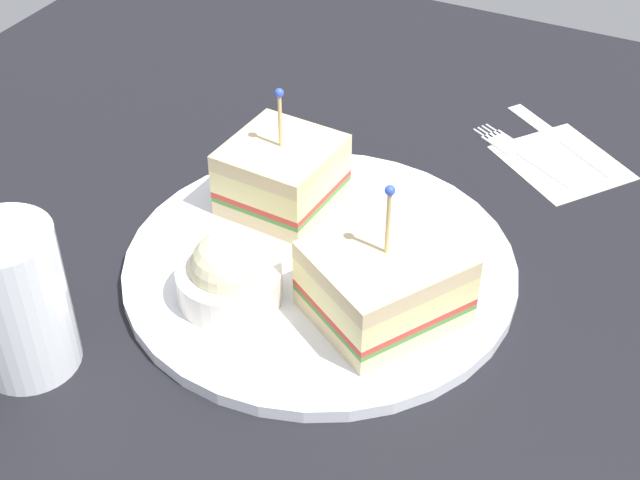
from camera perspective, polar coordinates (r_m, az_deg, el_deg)
The scene contains 9 objects.
ground_plane at distance 69.76cm, azimuth 0.00°, elevation -2.57°, with size 98.20×98.20×2.00cm, color black.
plate at distance 68.77cm, azimuth 0.00°, elevation -1.63°, with size 29.37×29.37×1.02cm, color white.
sandwich_half_front at distance 72.60cm, azimuth -2.39°, elevation 4.08°, with size 8.53×8.78×10.48cm.
sandwich_half_back at distance 62.61cm, azimuth 4.03°, elevation -2.65°, with size 12.21×12.57×10.82cm.
coleslaw_bowl at distance 64.47cm, azimuth -5.68°, elevation -2.18°, with size 7.49×7.49×5.39cm.
drink_glass at distance 62.04cm, azimuth -18.29°, elevation -3.87°, with size 6.63×6.63×10.80cm.
napkin at distance 83.38cm, azimuth 14.82°, elevation 4.70°, with size 9.95×8.96×0.15cm, color beige.
fork at distance 84.07cm, azimuth 11.94°, elevation 5.59°, with size 10.65×6.79×0.35cm.
knife at distance 86.86cm, azimuth 14.36°, elevation 6.35°, with size 11.82×8.83×0.35cm.
Camera 1 is at (23.37, -46.78, 45.18)cm, focal length 51.46 mm.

